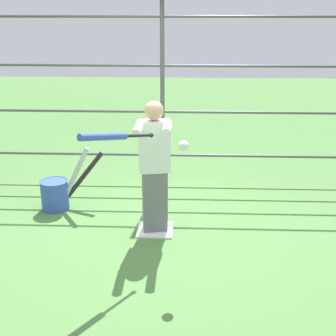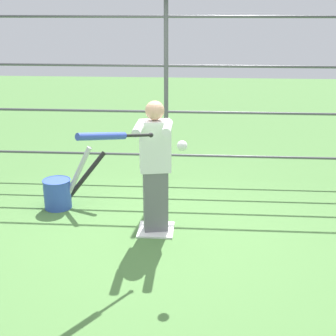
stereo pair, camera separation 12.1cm
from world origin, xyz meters
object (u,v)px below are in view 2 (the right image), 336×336
at_px(baseball_bat_swinging, 109,136).
at_px(bat_bucket, 60,192).
at_px(softball_in_flight, 182,146).
at_px(batter, 155,164).

height_order(baseball_bat_swinging, bat_bucket, baseball_bat_swinging).
bearing_deg(softball_in_flight, batter, -66.32).
bearing_deg(batter, baseball_bat_swinging, 67.98).
xyz_separation_m(softball_in_flight, bat_bucket, (1.58, -1.30, -1.01)).
bearing_deg(batter, softball_in_flight, 113.68).
bearing_deg(baseball_bat_swinging, bat_bucket, -56.26).
bearing_deg(bat_bucket, baseball_bat_swinging, 123.74).
xyz_separation_m(batter, baseball_bat_swinging, (0.33, 0.81, 0.53)).
relative_size(batter, softball_in_flight, 15.49).
xyz_separation_m(batter, softball_in_flight, (-0.32, 0.72, 0.42)).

